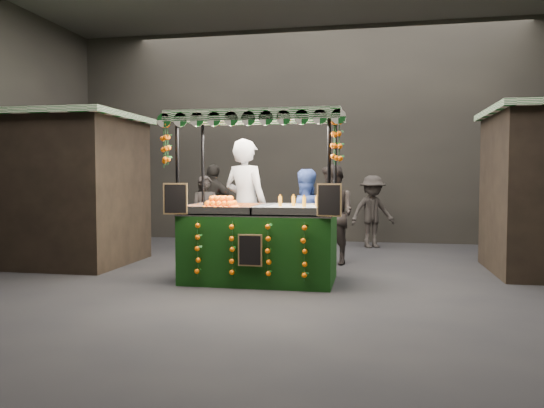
# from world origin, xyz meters

# --- Properties ---
(ground) EXTENTS (12.00, 12.00, 0.00)m
(ground) POSITION_xyz_m (0.00, 0.00, 0.00)
(ground) COLOR black
(ground) RESTS_ON ground
(market_hall) EXTENTS (12.10, 10.10, 5.05)m
(market_hall) POSITION_xyz_m (0.00, 0.00, 3.38)
(market_hall) COLOR black
(market_hall) RESTS_ON ground
(neighbour_stall_left) EXTENTS (3.00, 2.20, 2.60)m
(neighbour_stall_left) POSITION_xyz_m (-4.40, 1.00, 1.31)
(neighbour_stall_left) COLOR black
(neighbour_stall_left) RESTS_ON ground
(juice_stall) EXTENTS (2.49, 1.47, 2.42)m
(juice_stall) POSITION_xyz_m (-0.45, 0.04, 0.75)
(juice_stall) COLOR black
(juice_stall) RESTS_ON ground
(vendor_grey) EXTENTS (0.90, 0.75, 2.12)m
(vendor_grey) POSITION_xyz_m (-0.87, 0.85, 1.06)
(vendor_grey) COLOR gray
(vendor_grey) RESTS_ON ground
(vendor_blue) EXTENTS (0.96, 0.86, 1.64)m
(vendor_blue) POSITION_xyz_m (0.06, 1.01, 0.82)
(vendor_blue) COLOR navy
(vendor_blue) RESTS_ON ground
(shopper_0) EXTENTS (0.66, 0.56, 1.54)m
(shopper_0) POSITION_xyz_m (-1.98, 2.20, 0.77)
(shopper_0) COLOR #292321
(shopper_0) RESTS_ON ground
(shopper_1) EXTENTS (1.06, 1.04, 1.73)m
(shopper_1) POSITION_xyz_m (0.47, 1.80, 0.86)
(shopper_1) COLOR black
(shopper_1) RESTS_ON ground
(shopper_2) EXTENTS (1.13, 0.75, 1.78)m
(shopper_2) POSITION_xyz_m (-2.21, 3.48, 0.89)
(shopper_2) COLOR #282420
(shopper_2) RESTS_ON ground
(shopper_3) EXTENTS (1.15, 0.97, 1.54)m
(shopper_3) POSITION_xyz_m (1.14, 4.06, 0.77)
(shopper_3) COLOR black
(shopper_3) RESTS_ON ground
(shopper_4) EXTENTS (0.95, 0.75, 1.72)m
(shopper_4) POSITION_xyz_m (-4.50, 3.09, 0.86)
(shopper_4) COLOR #2E2625
(shopper_4) RESTS_ON ground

